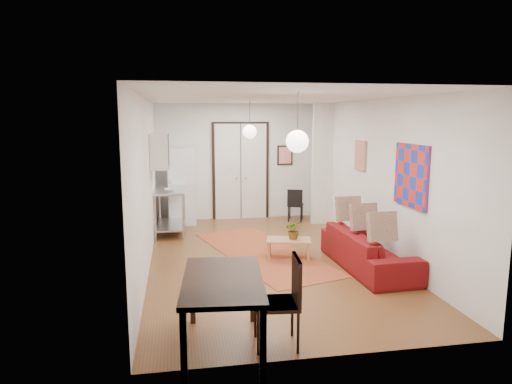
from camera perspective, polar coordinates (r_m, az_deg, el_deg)
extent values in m
plane|color=brown|center=(8.45, 1.41, -8.35)|extent=(7.00, 7.00, 0.00)
cube|color=silver|center=(8.05, 1.49, 11.71)|extent=(4.20, 7.00, 0.02)
cube|color=silver|center=(11.55, -1.96, 3.81)|extent=(4.20, 0.02, 2.90)
cube|color=silver|center=(4.80, 9.69, -4.29)|extent=(4.20, 0.02, 2.90)
cube|color=silver|center=(7.99, -13.50, 1.04)|extent=(0.02, 7.00, 2.90)
cube|color=silver|center=(8.78, 15.02, 1.72)|extent=(0.02, 7.00, 2.90)
cube|color=white|center=(11.54, -1.93, 2.55)|extent=(1.44, 0.06, 2.50)
cube|color=silver|center=(11.05, 8.29, 3.46)|extent=(0.50, 0.10, 2.90)
cube|color=white|center=(9.42, -11.95, 5.09)|extent=(0.35, 1.00, 0.70)
cube|color=red|center=(7.64, 18.83, 1.94)|extent=(0.05, 1.00, 1.00)
cube|color=beige|center=(9.46, 12.94, 4.46)|extent=(0.05, 0.50, 0.60)
cube|color=red|center=(11.72, 3.65, 4.61)|extent=(0.40, 0.03, 0.50)
cube|color=#99643F|center=(9.92, -12.74, 5.56)|extent=(0.03, 0.44, 0.54)
sphere|color=white|center=(10.02, -0.79, 7.54)|extent=(0.30, 0.30, 0.30)
cylinder|color=black|center=(10.02, -0.80, 9.83)|extent=(0.01, 0.01, 0.50)
sphere|color=white|center=(6.11, 5.18, 6.31)|extent=(0.30, 0.30, 0.30)
cylinder|color=black|center=(6.10, 5.24, 10.07)|extent=(0.01, 0.01, 0.50)
cube|color=#C15730|center=(8.79, 0.77, -7.60)|extent=(2.39, 3.95, 0.01)
imported|color=maroon|center=(8.08, 13.82, -7.03)|extent=(0.96, 2.28, 0.66)
cube|color=tan|center=(8.42, 4.11, -6.03)|extent=(0.89, 0.63, 0.04)
cube|color=tan|center=(8.23, 1.97, -7.67)|extent=(0.05, 0.05, 0.32)
cube|color=tan|center=(8.40, 6.77, -7.38)|extent=(0.05, 0.05, 0.32)
cube|color=tan|center=(8.56, 1.47, -6.98)|extent=(0.05, 0.05, 0.32)
cube|color=tan|center=(8.73, 6.10, -6.72)|extent=(0.05, 0.05, 0.32)
imported|color=#2B5E2A|center=(8.40, 4.79, -4.73)|extent=(0.37, 0.34, 0.35)
cube|color=silver|center=(10.22, -10.70, 0.25)|extent=(0.71, 1.33, 0.04)
cube|color=silver|center=(10.37, -10.56, -4.03)|extent=(0.67, 1.29, 0.03)
cylinder|color=silver|center=(9.71, -12.34, -3.22)|extent=(0.04, 0.04, 0.98)
cylinder|color=silver|center=(9.70, -8.96, -3.13)|extent=(0.04, 0.04, 0.98)
cylinder|color=silver|center=(10.91, -12.08, -1.83)|extent=(0.04, 0.04, 0.98)
cylinder|color=silver|center=(10.90, -9.07, -1.74)|extent=(0.04, 0.04, 0.98)
imported|color=beige|center=(9.91, -10.73, 0.27)|extent=(0.24, 0.24, 0.06)
imported|color=teal|center=(10.44, -10.70, 1.15)|extent=(0.10, 0.10, 0.21)
cube|color=white|center=(11.16, -9.24, 0.72)|extent=(0.66, 0.66, 1.83)
cube|color=black|center=(5.08, -4.18, -10.96)|extent=(1.00, 1.59, 0.05)
cube|color=black|center=(4.59, -8.16, -19.12)|extent=(0.07, 0.07, 0.78)
cube|color=black|center=(4.67, 1.67, -18.53)|extent=(0.07, 0.07, 0.78)
cube|color=black|center=(5.87, -8.61, -12.59)|extent=(0.07, 0.07, 0.78)
cube|color=black|center=(5.92, -1.10, -12.25)|extent=(0.07, 0.07, 0.78)
cube|color=#321D10|center=(5.28, 2.54, -13.77)|extent=(0.54, 0.52, 0.04)
cube|color=#321D10|center=(5.39, 2.03, -10.10)|extent=(0.08, 0.48, 0.52)
cylinder|color=#321D10|center=(5.16, 0.70, -17.42)|extent=(0.03, 0.03, 0.50)
cylinder|color=#321D10|center=(5.24, 5.38, -17.00)|extent=(0.03, 0.03, 0.50)
cylinder|color=#321D10|center=(5.54, -0.16, -15.42)|extent=(0.03, 0.03, 0.50)
cylinder|color=#321D10|center=(5.62, 4.17, -15.07)|extent=(0.03, 0.03, 0.50)
cube|color=#321D10|center=(5.28, 2.54, -13.77)|extent=(0.54, 0.52, 0.04)
cube|color=#321D10|center=(5.39, 2.03, -10.10)|extent=(0.08, 0.48, 0.52)
cylinder|color=#321D10|center=(5.16, 0.70, -17.42)|extent=(0.03, 0.03, 0.50)
cylinder|color=#321D10|center=(5.24, 5.38, -17.00)|extent=(0.03, 0.03, 0.50)
cylinder|color=#321D10|center=(5.54, -0.16, -15.42)|extent=(0.03, 0.03, 0.50)
cylinder|color=#321D10|center=(5.62, 4.17, -15.07)|extent=(0.03, 0.03, 0.50)
cube|color=black|center=(11.40, 4.96, -1.64)|extent=(0.48, 0.48, 0.04)
cube|color=black|center=(11.52, 4.76, -0.42)|extent=(0.36, 0.17, 0.40)
cylinder|color=black|center=(11.26, 4.38, -2.81)|extent=(0.03, 0.03, 0.40)
cylinder|color=black|center=(11.34, 5.91, -2.75)|extent=(0.03, 0.03, 0.40)
cylinder|color=black|center=(11.55, 4.00, -2.49)|extent=(0.03, 0.03, 0.40)
cylinder|color=black|center=(11.63, 5.49, -2.43)|extent=(0.03, 0.03, 0.40)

